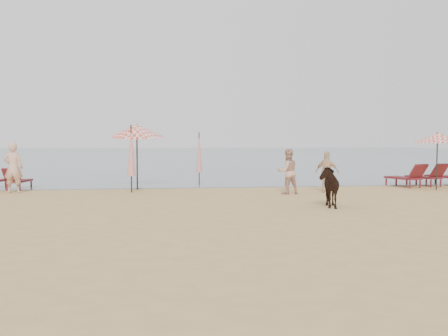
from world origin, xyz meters
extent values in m
plane|color=tan|center=(0.00, 0.00, 0.00)|extent=(120.00, 120.00, 0.00)
cube|color=#51606B|center=(0.00, 80.00, 0.00)|extent=(160.00, 140.00, 0.06)
cube|color=maroon|center=(-7.69, 10.56, 0.34)|extent=(0.79, 1.42, 0.08)
cube|color=maroon|center=(-7.78, 9.84, 0.61)|extent=(0.68, 0.52, 0.59)
cube|color=maroon|center=(8.33, 9.50, 0.38)|extent=(1.14, 1.67, 0.09)
cube|color=maroon|center=(8.58, 8.72, 0.69)|extent=(0.83, 0.69, 0.67)
cube|color=maroon|center=(9.47, 9.87, 0.38)|extent=(1.14, 1.67, 0.09)
cube|color=maroon|center=(9.72, 9.09, 0.69)|extent=(0.83, 0.69, 0.67)
cube|color=maroon|center=(10.62, 10.23, 0.38)|extent=(1.14, 1.67, 0.09)
cylinder|color=black|center=(-2.92, 9.96, 1.22)|extent=(0.06, 0.06, 2.45)
cone|color=red|center=(-2.92, 9.96, 2.39)|extent=(2.16, 2.20, 0.74)
sphere|color=black|center=(-2.92, 9.96, 2.62)|extent=(0.09, 0.09, 0.09)
cylinder|color=black|center=(9.00, 8.03, 1.07)|extent=(0.05, 0.05, 2.13)
cone|color=red|center=(9.00, 8.03, 2.08)|extent=(1.90, 1.90, 0.43)
sphere|color=black|center=(9.00, 8.03, 2.27)|extent=(0.08, 0.08, 0.08)
cylinder|color=black|center=(-3.08, 8.61, 1.29)|extent=(0.06, 0.06, 2.57)
cone|color=red|center=(-3.08, 8.61, 1.60)|extent=(0.31, 0.31, 1.93)
cylinder|color=black|center=(-0.26, 11.43, 1.18)|extent=(0.05, 0.05, 2.35)
cone|color=red|center=(-0.26, 11.43, 1.46)|extent=(0.29, 0.29, 1.76)
imported|color=black|center=(2.89, 3.55, 0.62)|extent=(0.92, 1.56, 1.24)
imported|color=#D8A287|center=(-7.47, 8.96, 0.96)|extent=(0.71, 0.48, 1.91)
imported|color=tan|center=(2.68, 7.31, 0.83)|extent=(0.90, 0.75, 1.66)
imported|color=#D8AE87|center=(4.29, 7.60, 0.78)|extent=(0.95, 0.88, 1.56)
camera|label=1|loc=(-2.06, -10.60, 1.92)|focal=40.00mm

